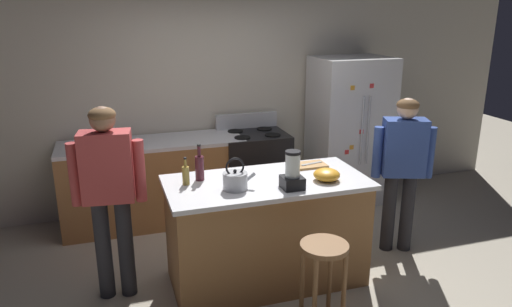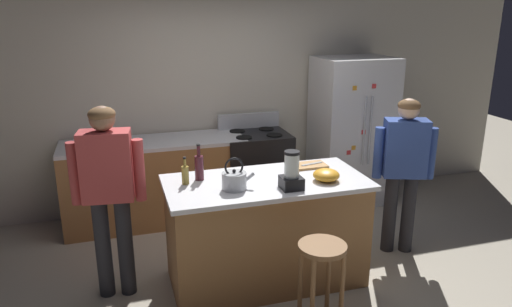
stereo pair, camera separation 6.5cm
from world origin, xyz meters
name	(u,v)px [view 2 (the right image)]	position (x,y,z in m)	size (l,w,h in m)	color
ground_plane	(266,279)	(0.00, 0.00, 0.00)	(14.00, 14.00, 0.00)	#B2A893
back_wall	(216,95)	(0.00, 1.95, 1.35)	(8.00, 0.10, 2.70)	beige
kitchen_island	(266,231)	(0.00, 0.00, 0.48)	(1.72, 0.83, 0.96)	#9E6B3D
back_counter_run	(156,181)	(-0.80, 1.55, 0.48)	(2.00, 0.64, 0.96)	#9E6B3D
refrigerator	(352,131)	(1.60, 1.50, 0.90)	(0.90, 0.73, 1.80)	silver
stove_range	(255,171)	(0.36, 1.52, 0.49)	(0.76, 0.65, 1.14)	black
person_by_island_left	(108,185)	(-1.29, 0.16, 1.00)	(0.60, 0.27, 1.64)	#26262B
person_by_sink_right	(404,162)	(1.44, 0.14, 0.94)	(0.59, 0.34, 1.56)	#26262B
bar_stool	(322,264)	(0.18, -0.77, 0.55)	(0.36, 0.36, 0.71)	brown
blender_appliance	(292,173)	(0.13, -0.24, 1.09)	(0.17, 0.17, 0.32)	black
bottle_wine	(199,167)	(-0.54, 0.18, 1.07)	(0.08, 0.08, 0.32)	#471923
bottle_vinegar	(185,174)	(-0.67, 0.11, 1.04)	(0.06, 0.06, 0.24)	olive
mixing_bowl	(326,175)	(0.48, -0.16, 1.01)	(0.23, 0.23, 0.10)	orange
tea_kettle	(234,180)	(-0.31, -0.12, 1.03)	(0.28, 0.20, 0.27)	#B7BABF
cutting_board	(310,165)	(0.50, 0.24, 0.97)	(0.30, 0.20, 0.02)	#B7844C
chef_knife	(312,164)	(0.52, 0.24, 0.98)	(0.22, 0.03, 0.01)	#B7BABF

